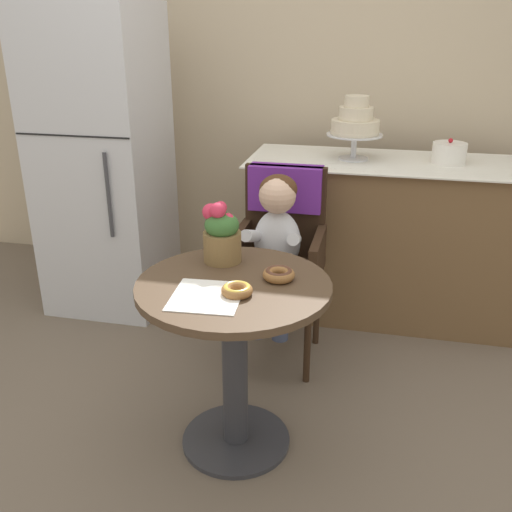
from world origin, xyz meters
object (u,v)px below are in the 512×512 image
Objects in this scene: flower_vase at (222,233)px; refrigerator at (103,164)px; tiered_cake_stand at (355,123)px; cafe_table at (234,334)px; donut_front at (237,290)px; wicker_chair at (282,233)px; donut_mid at (279,274)px; seated_child at (276,237)px; round_layer_cake at (449,153)px.

flower_vase is 0.14× the size of refrigerator.
cafe_table is at bearing -104.31° from tiered_cake_stand.
cafe_table is 1.46m from tiered_cake_stand.
donut_front is 1.62m from refrigerator.
cafe_table is at bearing -90.24° from wicker_chair.
tiered_cake_stand is 1.42m from refrigerator.
flower_vase is at bearing 153.42° from donut_mid.
refrigerator is at bearing 136.42° from flower_vase.
cafe_table is at bearing -46.33° from refrigerator.
seated_child is 2.15× the size of tiered_cake_stand.
round_layer_cake reaches higher than seated_child.
cafe_table is 1.62m from round_layer_cake.
round_layer_cake is (0.92, 1.13, 0.12)m from flower_vase.
wicker_chair reaches higher than donut_mid.
seated_child reaches higher than donut_front.
donut_front is 0.33m from flower_vase.
donut_front is at bearing -87.45° from wicker_chair.
donut_mid is 1.59m from refrigerator.
tiered_cake_stand is (0.29, 0.54, 0.46)m from wicker_chair.
seated_child is 1.21m from refrigerator.
round_layer_cake is (0.50, 0.02, -0.14)m from tiered_cake_stand.
seated_child is (0.04, 0.61, 0.17)m from cafe_table.
cafe_table is 0.75× the size of wicker_chair.
refrigerator reaches higher than round_layer_cake.
wicker_chair is 0.16m from seated_child.
cafe_table is at bearing -156.58° from donut_mid.
round_layer_cake is at bearing 37.85° from wicker_chair.
round_layer_cake is at bearing 42.00° from seated_child.
flower_vase is (-0.13, 0.28, 0.09)m from donut_front.
round_layer_cake reaches higher than wicker_chair.
round_layer_cake is at bearing 60.68° from donut_front.
round_layer_cake reaches higher than donut_mid.
refrigerator is at bearing 155.71° from seated_child.
round_layer_cake is at bearing 57.86° from cafe_table.
donut_mid is 0.35× the size of tiered_cake_stand.
flower_vase reaches higher than cafe_table.
tiered_cake_stand is at bearing 64.21° from wicker_chair.
tiered_cake_stand is (0.29, 0.69, 0.42)m from seated_child.
tiered_cake_stand reaches higher than wicker_chair.
tiered_cake_stand is at bearing 8.24° from refrigerator.
flower_vase reaches higher than seated_child.
donut_mid reaches higher than donut_front.
seated_child is 6.12× the size of donut_mid.
seated_child is at bearing -24.29° from refrigerator.
donut_front is at bearing -126.70° from donut_mid.
tiered_cake_stand is at bearing 81.83° from donut_mid.
round_layer_cake is (0.79, 0.55, 0.31)m from wicker_chair.
round_layer_cake is 1.89m from refrigerator.
refrigerator is (-0.95, 0.91, 0.02)m from flower_vase.
wicker_chair is at bearing 89.79° from donut_front.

